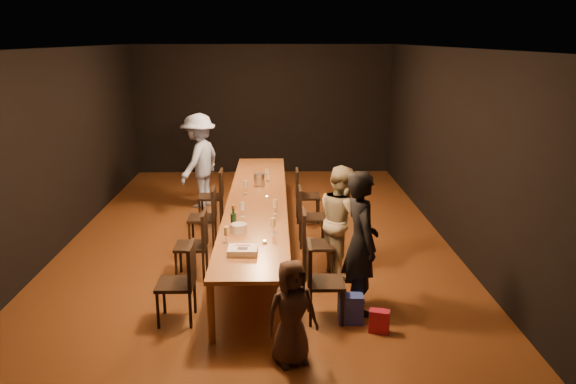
{
  "coord_description": "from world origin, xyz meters",
  "views": [
    {
      "loc": [
        0.29,
        -8.26,
        3.14
      ],
      "look_at": [
        0.46,
        -0.5,
        1.0
      ],
      "focal_mm": 35.0,
      "sensor_mm": 36.0,
      "label": 1
    }
  ],
  "objects_px": {
    "chair_left_0": "(176,283)",
    "table": "(257,202)",
    "chair_right_1": "(318,244)",
    "woman_birthday": "(361,243)",
    "birthday_cake": "(243,251)",
    "chair_right_2": "(312,217)",
    "ice_bucket": "(259,179)",
    "chair_right_3": "(308,196)",
    "chair_left_2": "(202,217)",
    "chair_left_3": "(211,196)",
    "plate_stack": "(239,228)",
    "chair_left_1": "(191,245)",
    "child": "(292,313)",
    "champagne_bottle": "(233,217)",
    "woman_tan": "(341,220)",
    "man_blue": "(199,161)",
    "chair_right_0": "(326,282)"
  },
  "relations": [
    {
      "from": "chair_right_2",
      "to": "chair_left_0",
      "type": "xyz_separation_m",
      "value": [
        -1.7,
        -2.4,
        0.0
      ]
    },
    {
      "from": "chair_right_2",
      "to": "ice_bucket",
      "type": "relative_size",
      "value": 4.66
    },
    {
      "from": "chair_right_0",
      "to": "woman_birthday",
      "type": "bearing_deg",
      "value": 117.29
    },
    {
      "from": "chair_right_1",
      "to": "chair_left_1",
      "type": "distance_m",
      "value": 1.7
    },
    {
      "from": "table",
      "to": "birthday_cake",
      "type": "xyz_separation_m",
      "value": [
        -0.09,
        -2.24,
        0.09
      ]
    },
    {
      "from": "chair_left_3",
      "to": "table",
      "type": "bearing_deg",
      "value": -144.69
    },
    {
      "from": "man_blue",
      "to": "ice_bucket",
      "type": "distance_m",
      "value": 1.75
    },
    {
      "from": "chair_left_1",
      "to": "child",
      "type": "distance_m",
      "value": 2.45
    },
    {
      "from": "plate_stack",
      "to": "chair_left_1",
      "type": "bearing_deg",
      "value": 154.51
    },
    {
      "from": "chair_left_3",
      "to": "woman_tan",
      "type": "xyz_separation_m",
      "value": [
        2.03,
        -2.26,
        0.29
      ]
    },
    {
      "from": "chair_left_2",
      "to": "man_blue",
      "type": "relative_size",
      "value": 0.52
    },
    {
      "from": "plate_stack",
      "to": "chair_left_3",
      "type": "bearing_deg",
      "value": 103.77
    },
    {
      "from": "chair_right_1",
      "to": "chair_left_0",
      "type": "height_order",
      "value": "same"
    },
    {
      "from": "chair_right_2",
      "to": "chair_right_3",
      "type": "bearing_deg",
      "value": 180.0
    },
    {
      "from": "table",
      "to": "champagne_bottle",
      "type": "distance_m",
      "value": 1.43
    },
    {
      "from": "chair_left_2",
      "to": "child",
      "type": "distance_m",
      "value": 3.53
    },
    {
      "from": "chair_left_1",
      "to": "chair_left_2",
      "type": "bearing_deg",
      "value": 0.0
    },
    {
      "from": "chair_left_1",
      "to": "chair_right_2",
      "type": "bearing_deg",
      "value": -54.78
    },
    {
      "from": "chair_right_2",
      "to": "man_blue",
      "type": "distance_m",
      "value": 2.97
    },
    {
      "from": "table",
      "to": "chair_left_1",
      "type": "height_order",
      "value": "chair_left_1"
    },
    {
      "from": "chair_right_2",
      "to": "chair_left_2",
      "type": "xyz_separation_m",
      "value": [
        -1.7,
        0.0,
        0.0
      ]
    },
    {
      "from": "man_blue",
      "to": "woman_birthday",
      "type": "bearing_deg",
      "value": 51.52
    },
    {
      "from": "chair_right_1",
      "to": "chair_right_0",
      "type": "bearing_deg",
      "value": -0.0
    },
    {
      "from": "chair_right_1",
      "to": "chair_left_0",
      "type": "distance_m",
      "value": 2.08
    },
    {
      "from": "chair_left_3",
      "to": "woman_tan",
      "type": "distance_m",
      "value": 3.05
    },
    {
      "from": "chair_right_2",
      "to": "chair_left_3",
      "type": "distance_m",
      "value": 2.08
    },
    {
      "from": "chair_right_1",
      "to": "man_blue",
      "type": "distance_m",
      "value": 3.92
    },
    {
      "from": "chair_right_3",
      "to": "chair_right_1",
      "type": "bearing_deg",
      "value": -0.0
    },
    {
      "from": "woman_birthday",
      "to": "birthday_cake",
      "type": "xyz_separation_m",
      "value": [
        -1.37,
        -0.06,
        -0.06
      ]
    },
    {
      "from": "table",
      "to": "chair_left_1",
      "type": "bearing_deg",
      "value": -125.31
    },
    {
      "from": "plate_stack",
      "to": "chair_right_1",
      "type": "bearing_deg",
      "value": 17.07
    },
    {
      "from": "chair_left_0",
      "to": "ice_bucket",
      "type": "height_order",
      "value": "ice_bucket"
    },
    {
      "from": "chair_right_3",
      "to": "chair_left_2",
      "type": "bearing_deg",
      "value": -54.78
    },
    {
      "from": "chair_right_1",
      "to": "chair_left_1",
      "type": "relative_size",
      "value": 1.0
    },
    {
      "from": "chair_right_3",
      "to": "birthday_cake",
      "type": "height_order",
      "value": "chair_right_3"
    },
    {
      "from": "table",
      "to": "birthday_cake",
      "type": "bearing_deg",
      "value": -92.41
    },
    {
      "from": "chair_right_2",
      "to": "chair_left_3",
      "type": "relative_size",
      "value": 1.0
    },
    {
      "from": "table",
      "to": "birthday_cake",
      "type": "distance_m",
      "value": 2.25
    },
    {
      "from": "chair_left_2",
      "to": "champagne_bottle",
      "type": "relative_size",
      "value": 2.87
    },
    {
      "from": "ice_bucket",
      "to": "chair_right_3",
      "type": "bearing_deg",
      "value": 22.7
    },
    {
      "from": "chair_left_2",
      "to": "woman_birthday",
      "type": "bearing_deg",
      "value": -135.8
    },
    {
      "from": "chair_left_0",
      "to": "chair_left_3",
      "type": "bearing_deg",
      "value": 0.0
    },
    {
      "from": "woman_tan",
      "to": "birthday_cake",
      "type": "relative_size",
      "value": 4.37
    },
    {
      "from": "chair_right_1",
      "to": "chair_right_3",
      "type": "distance_m",
      "value": 2.4
    },
    {
      "from": "chair_right_0",
      "to": "chair_left_3",
      "type": "distance_m",
      "value": 3.98
    },
    {
      "from": "chair_right_2",
      "to": "plate_stack",
      "type": "relative_size",
      "value": 4.52
    },
    {
      "from": "table",
      "to": "chair_right_1",
      "type": "relative_size",
      "value": 6.45
    },
    {
      "from": "chair_right_2",
      "to": "woman_birthday",
      "type": "distance_m",
      "value": 2.26
    },
    {
      "from": "chair_left_0",
      "to": "table",
      "type": "bearing_deg",
      "value": -19.5
    },
    {
      "from": "chair_right_3",
      "to": "plate_stack",
      "type": "distance_m",
      "value": 2.93
    }
  ]
}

